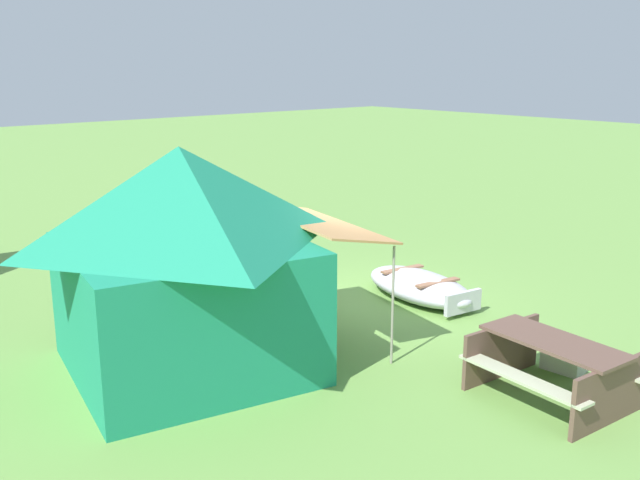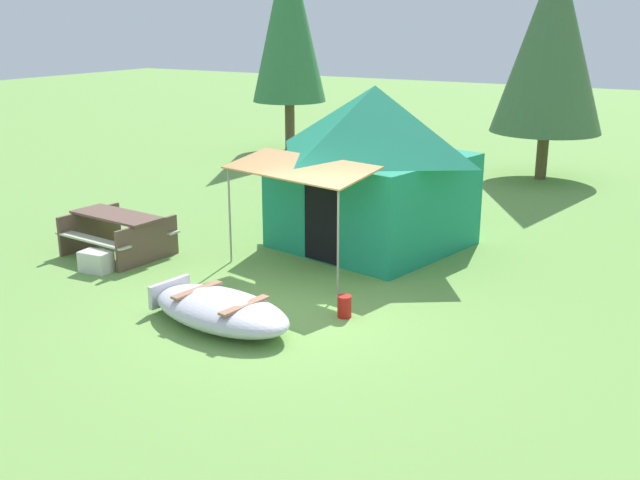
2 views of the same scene
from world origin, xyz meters
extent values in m
plane|color=#6D9D49|center=(0.00, 0.00, 0.00)|extent=(80.00, 80.00, 0.00)
ellipsoid|color=silver|center=(-0.49, -1.01, 0.24)|extent=(2.55, 1.51, 0.47)
ellipsoid|color=#454448|center=(-0.49, -1.01, 0.27)|extent=(2.34, 1.34, 0.17)
cube|color=#956549|center=(-0.01, -1.08, 0.43)|extent=(0.27, 0.91, 0.04)
cube|color=#956549|center=(-0.97, -0.94, 0.43)|extent=(0.27, 0.91, 0.04)
cube|color=silver|center=(-1.59, -0.85, 0.26)|extent=(0.19, 0.76, 0.36)
cube|color=#1D8C67|center=(-0.39, 3.61, 0.89)|extent=(3.53, 3.49, 1.78)
pyramid|color=#1D8C67|center=(-0.39, 3.61, 2.42)|extent=(3.81, 3.77, 1.27)
cube|color=black|center=(-0.68, 2.15, 0.75)|extent=(0.75, 0.18, 1.42)
cube|color=tan|center=(-0.79, 1.61, 1.83)|extent=(2.87, 1.62, 0.22)
cylinder|color=gray|center=(0.36, 0.90, 0.85)|extent=(0.04, 0.04, 1.69)
cylinder|color=gray|center=(-2.12, 1.40, 0.85)|extent=(0.04, 0.04, 1.69)
cube|color=brown|center=(-4.17, 0.68, 0.76)|extent=(1.85, 0.87, 0.04)
cube|color=#BCC19E|center=(-4.22, 0.10, 0.43)|extent=(1.81, 0.41, 0.04)
cube|color=#BCC19E|center=(-4.12, 1.25, 0.43)|extent=(1.81, 0.41, 0.04)
cube|color=brown|center=(-4.97, 0.74, 0.37)|extent=(0.18, 1.42, 0.74)
cube|color=brown|center=(-3.38, 0.61, 0.37)|extent=(0.18, 1.42, 0.74)
cube|color=silver|center=(-3.82, -0.22, 0.18)|extent=(0.57, 0.39, 0.36)
cylinder|color=red|center=(0.88, 0.16, 0.16)|extent=(0.23, 0.23, 0.33)
cylinder|color=brown|center=(-7.58, 11.92, 0.80)|extent=(0.32, 0.32, 1.60)
cone|color=#357644|center=(-7.58, 11.92, 4.20)|extent=(2.38, 2.38, 5.21)
cylinder|color=brown|center=(0.83, 11.45, 0.64)|extent=(0.30, 0.30, 1.29)
cone|color=#446940|center=(0.83, 11.45, 3.66)|extent=(2.92, 2.92, 4.75)
camera|label=1|loc=(-8.54, 8.24, 4.11)|focal=40.33mm
camera|label=2|loc=(5.74, -8.83, 4.26)|focal=41.83mm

